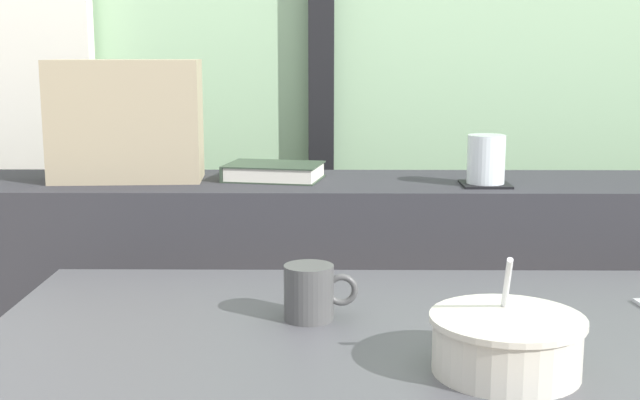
% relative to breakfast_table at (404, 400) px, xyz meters
% --- Properties ---
extents(dark_console_ledge, '(2.80, 0.33, 0.86)m').
position_rel_breakfast_table_xyz_m(dark_console_ledge, '(-0.05, 0.61, -0.19)').
color(dark_console_ledge, '#2D2D33').
rests_on(dark_console_ledge, ground).
extents(breakfast_table, '(1.24, 0.66, 0.73)m').
position_rel_breakfast_table_xyz_m(breakfast_table, '(0.00, 0.00, 0.00)').
color(breakfast_table, '#414145').
rests_on(breakfast_table, ground).
extents(coaster_square, '(0.10, 0.10, 0.00)m').
position_rel_breakfast_table_xyz_m(coaster_square, '(0.22, 0.55, 0.24)').
color(coaster_square, black).
rests_on(coaster_square, dark_console_ledge).
extents(juice_glass, '(0.08, 0.08, 0.10)m').
position_rel_breakfast_table_xyz_m(juice_glass, '(0.22, 0.55, 0.29)').
color(juice_glass, white).
rests_on(juice_glass, coaster_square).
extents(closed_book, '(0.23, 0.18, 0.03)m').
position_rel_breakfast_table_xyz_m(closed_book, '(-0.23, 0.63, 0.26)').
color(closed_book, '#334233').
rests_on(closed_book, dark_console_ledge).
extents(throw_pillow, '(0.33, 0.16, 0.26)m').
position_rel_breakfast_table_xyz_m(throw_pillow, '(-0.55, 0.61, 0.37)').
color(throw_pillow, tan).
rests_on(throw_pillow, dark_console_ledge).
extents(soup_bowl, '(0.20, 0.20, 0.16)m').
position_rel_breakfast_table_xyz_m(soup_bowl, '(0.11, -0.17, 0.15)').
color(soup_bowl, beige).
rests_on(soup_bowl, breakfast_table).
extents(ceramic_mug, '(0.11, 0.08, 0.08)m').
position_rel_breakfast_table_xyz_m(ceramic_mug, '(-0.14, 0.04, 0.16)').
color(ceramic_mug, '#4C4C4C').
rests_on(ceramic_mug, breakfast_table).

